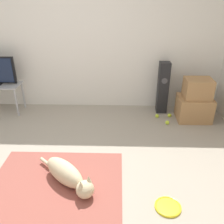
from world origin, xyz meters
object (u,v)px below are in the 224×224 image
dog (68,175)px  tennis_ball_loose_on_carpet (169,115)px  frisbee (168,207)px  tennis_ball_by_boxes (157,116)px  cardboard_box_upper (198,88)px  cardboard_box_lower (194,108)px  floor_speaker (163,88)px  tennis_ball_near_speaker (167,123)px

dog → tennis_ball_loose_on_carpet: size_ratio=11.50×
frisbee → tennis_ball_by_boxes: 2.02m
cardboard_box_upper → cardboard_box_lower: bearing=139.0°
cardboard_box_upper → floor_speaker: floor_speaker is taller
cardboard_box_lower → tennis_ball_near_speaker: 0.54m
tennis_ball_by_boxes → cardboard_box_upper: bearing=-3.6°
cardboard_box_upper → tennis_ball_near_speaker: cardboard_box_upper is taller
dog → tennis_ball_loose_on_carpet: dog is taller
dog → cardboard_box_lower: 2.50m
tennis_ball_near_speaker → cardboard_box_lower: bearing=23.6°
floor_speaker → tennis_ball_near_speaker: (0.04, -0.49, -0.43)m
cardboard_box_lower → frisbee: bearing=-111.0°
dog → tennis_ball_by_boxes: (1.25, 1.70, -0.11)m
dog → tennis_ball_near_speaker: 2.02m
floor_speaker → tennis_ball_by_boxes: 0.51m
dog → tennis_ball_near_speaker: (1.39, 1.46, -0.11)m
dog → tennis_ball_loose_on_carpet: (1.47, 1.73, -0.11)m
tennis_ball_near_speaker → tennis_ball_by_boxes: bearing=120.2°
cardboard_box_lower → tennis_ball_near_speaker: size_ratio=8.47×
tennis_ball_loose_on_carpet → tennis_ball_by_boxes: bearing=-172.0°
frisbee → cardboard_box_lower: (0.76, 1.98, 0.19)m
tennis_ball_by_boxes → tennis_ball_near_speaker: 0.27m
dog → frisbee: bearing=-15.9°
tennis_ball_near_speaker → floor_speaker: bearing=94.4°
frisbee → tennis_ball_loose_on_carpet: 2.08m
dog → cardboard_box_lower: bearing=42.0°
dog → cardboard_box_upper: bearing=41.7°
floor_speaker → tennis_ball_by_boxes: bearing=-111.7°
tennis_ball_loose_on_carpet → cardboard_box_lower: bearing=-9.1°
cardboard_box_upper → tennis_ball_loose_on_carpet: (-0.40, 0.07, -0.54)m
frisbee → tennis_ball_loose_on_carpet: tennis_ball_loose_on_carpet is taller
tennis_ball_by_boxes → tennis_ball_loose_on_carpet: same height
cardboard_box_upper → tennis_ball_loose_on_carpet: size_ratio=6.63×
cardboard_box_lower → tennis_ball_loose_on_carpet: bearing=170.9°
frisbee → floor_speaker: bearing=83.7°
frisbee → tennis_ball_by_boxes: tennis_ball_by_boxes is taller
dog → tennis_ball_near_speaker: bearing=46.6°
cardboard_box_lower → floor_speaker: floor_speaker is taller
frisbee → cardboard_box_lower: cardboard_box_lower is taller
frisbee → cardboard_box_upper: cardboard_box_upper is taller
dog → tennis_ball_by_boxes: size_ratio=11.50×
cardboard_box_upper → frisbee: bearing=-111.3°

